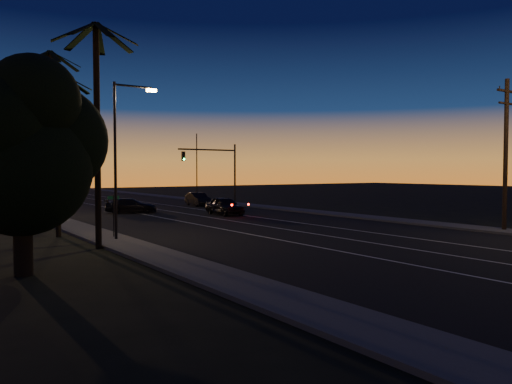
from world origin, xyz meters
TOP-DOWN VIEW (x-y plane):
  - road at (0.00, 30.00)m, footprint 20.00×170.00m
  - sidewalk_left at (-11.20, 30.00)m, footprint 2.40×170.00m
  - sidewalk_right at (11.20, 30.00)m, footprint 2.40×170.00m
  - lane_stripe_left at (-3.00, 30.00)m, footprint 0.12×160.00m
  - lane_stripe_mid at (0.50, 30.00)m, footprint 0.12×160.00m
  - lane_stripe_right at (4.00, 30.00)m, footprint 0.12×160.00m
  - bushy_tree at (-16.83, 12.92)m, footprint 6.30×5.30m
  - palm_near at (-12.60, 18.00)m, footprint 4.25×4.16m
  - palm_mid at (-13.20, 24.00)m, footprint 4.25×4.16m
  - palm_far at (-12.20, 30.00)m, footprint 4.25×4.16m
  - streetlight_left_near at (-10.70, 20.00)m, footprint 2.55×0.26m
  - streetlight_left_far at (-10.69, 38.00)m, footprint 2.55×0.26m
  - street_sign at (-10.80, 21.00)m, footprint 0.70×0.06m
  - utility_pole at (11.60, 10.00)m, footprint 2.20×0.28m
  - signal_mast at (7.14, 39.99)m, footprint 7.10×0.41m
  - signal_post at (-9.50, 39.98)m, footprint 0.28×0.37m
  - far_pole_left at (-11.00, 55.00)m, footprint 0.14×0.14m
  - far_pole_right at (11.00, 52.00)m, footprint 0.14×0.14m
  - lead_car at (2.91, 31.28)m, footprint 2.18×5.46m
  - right_car at (6.47, 43.15)m, footprint 2.14×4.73m
  - cross_car at (-3.49, 37.78)m, footprint 5.19×3.69m

SIDE VIEW (x-z plane):
  - road at x=0.00m, z-range 0.00..0.01m
  - lane_stripe_left at x=-3.00m, z-range 0.01..0.02m
  - lane_stripe_mid at x=0.50m, z-range 0.01..0.02m
  - lane_stripe_right at x=4.00m, z-range 0.01..0.02m
  - sidewalk_left at x=-11.20m, z-range 0.00..0.16m
  - sidewalk_right at x=11.20m, z-range 0.00..0.16m
  - cross_car at x=-3.49m, z-range 0.01..1.41m
  - right_car at x=6.47m, z-range 0.01..1.52m
  - lead_car at x=2.91m, z-range 0.01..1.66m
  - street_sign at x=-10.80m, z-range 0.36..2.96m
  - signal_post at x=-9.50m, z-range 0.79..4.99m
  - far_pole_left at x=-11.00m, z-range 0.00..9.00m
  - far_pole_right at x=11.00m, z-range 0.00..9.00m
  - signal_mast at x=7.14m, z-range 1.28..8.28m
  - bushy_tree at x=-16.83m, z-range 0.84..9.14m
  - streetlight_left_far at x=-10.69m, z-range 0.81..9.31m
  - utility_pole at x=11.60m, z-range 0.32..10.32m
  - streetlight_left_near at x=-10.70m, z-range 0.82..9.82m
  - palm_mid at x=-13.20m, z-range 1.24..11.27m
  - palm_near at x=-12.60m, z-range 1.31..12.84m
  - palm_far at x=-12.20m, z-range 1.35..13.88m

